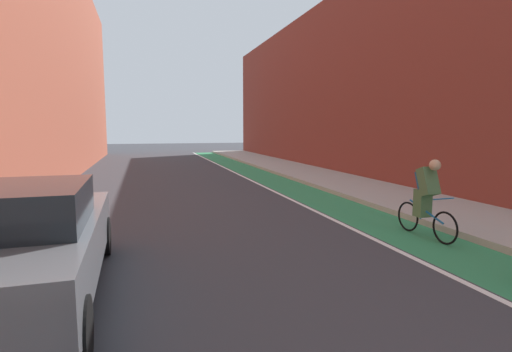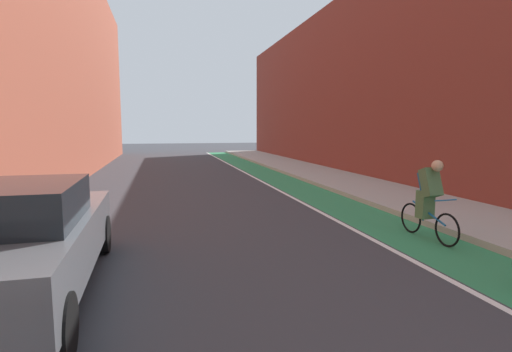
# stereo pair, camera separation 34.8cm
# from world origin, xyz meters

# --- Properties ---
(ground_plane) EXTENTS (92.00, 92.00, 0.00)m
(ground_plane) POSITION_xyz_m (0.00, 16.91, 0.00)
(ground_plane) COLOR #38383D
(bike_lane_paint) EXTENTS (1.60, 41.82, 0.00)m
(bike_lane_paint) POSITION_xyz_m (3.53, 18.91, 0.00)
(bike_lane_paint) COLOR #2D8451
(bike_lane_paint) RESTS_ON ground
(lane_divider_stripe) EXTENTS (0.12, 41.82, 0.00)m
(lane_divider_stripe) POSITION_xyz_m (2.63, 18.91, 0.00)
(lane_divider_stripe) COLOR white
(lane_divider_stripe) RESTS_ON ground
(sidewalk_right) EXTENTS (2.93, 41.82, 0.14)m
(sidewalk_right) POSITION_xyz_m (5.80, 18.91, 0.07)
(sidewalk_right) COLOR #A8A59E
(sidewalk_right) RESTS_ON ground
(building_facade_right) EXTENTS (2.40, 37.82, 8.63)m
(building_facade_right) POSITION_xyz_m (8.47, 20.91, 4.31)
(building_facade_right) COLOR brown
(building_facade_right) RESTS_ON ground
(parked_sedan_gray) EXTENTS (2.03, 4.56, 1.53)m
(parked_sedan_gray) POSITION_xyz_m (-3.28, 9.37, 0.79)
(parked_sedan_gray) COLOR #595B60
(parked_sedan_gray) RESTS_ON ground
(cyclist_trailing) EXTENTS (0.48, 1.69, 1.60)m
(cyclist_trailing) POSITION_xyz_m (3.71, 10.57, 0.85)
(cyclist_trailing) COLOR black
(cyclist_trailing) RESTS_ON ground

